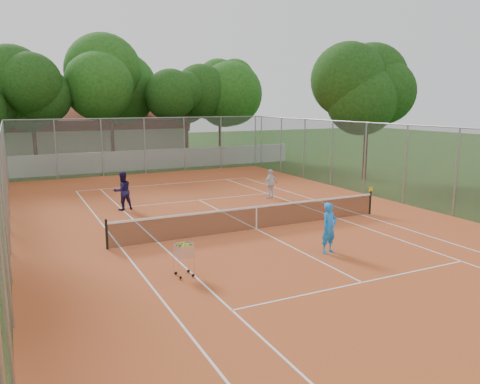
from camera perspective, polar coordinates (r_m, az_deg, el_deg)
name	(u,v)px	position (r m, az deg, el deg)	size (l,w,h in m)	color
ground	(256,230)	(19.07, 2.00, -4.60)	(120.00, 120.00, 0.00)	#183B10
court_pad	(256,229)	(19.07, 2.00, -4.57)	(18.00, 34.00, 0.02)	#B94F24
court_lines	(256,229)	(19.06, 2.00, -4.54)	(10.98, 23.78, 0.01)	white
tennis_net	(256,217)	(18.94, 2.01, -3.12)	(11.88, 0.10, 0.98)	black
perimeter_fence	(257,181)	(18.63, 2.04, 1.33)	(18.00, 34.00, 4.00)	slate
boundary_wall	(139,160)	(36.50, -12.26, 3.80)	(26.00, 0.30, 1.50)	silver
clubhouse	(90,134)	(45.77, -17.87, 6.74)	(16.40, 9.00, 4.40)	beige
tropical_trees	(127,103)	(39.16, -13.60, 10.45)	(29.00, 19.00, 10.00)	black
player_near	(329,228)	(16.19, 10.80, -4.34)	(0.63, 0.42, 1.74)	#1C83F0
player_far_left	(123,191)	(22.94, -14.13, 0.13)	(0.89, 0.70, 1.84)	#1C1643
player_far_right	(271,184)	(25.05, 3.76, 1.00)	(0.91, 0.38, 1.56)	silver
ball_hopper	(184,259)	(13.99, -6.85, -8.09)	(0.52, 0.52, 1.07)	silver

